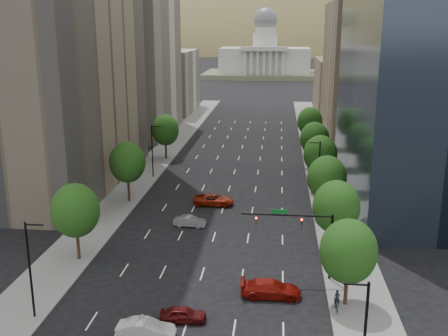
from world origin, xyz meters
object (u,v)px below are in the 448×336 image
(car_white, at_px, (146,329))
(car_red_far, at_px, (214,200))
(capitol, at_px, (265,60))
(car_silver, at_px, (190,221))
(cyclist, at_px, (337,304))
(traffic_signal, at_px, (307,231))
(car_maroon, at_px, (183,314))
(car_red_near, at_px, (271,289))

(car_white, relative_size, car_red_far, 0.84)
(capitol, distance_m, car_silver, 206.72)
(car_silver, bearing_deg, cyclist, -135.65)
(car_red_far, bearing_deg, traffic_signal, -151.89)
(car_red_far, height_order, cyclist, cyclist)
(car_white, relative_size, car_maroon, 1.19)
(car_silver, height_order, cyclist, cyclist)
(traffic_signal, relative_size, car_silver, 2.20)
(capitol, xyz_separation_m, car_red_near, (7.16, -223.78, -7.74))
(car_white, relative_size, car_red_near, 0.84)
(car_white, distance_m, car_maroon, 3.82)
(car_maroon, relative_size, car_red_far, 0.70)
(capitol, distance_m, car_white, 231.90)
(car_red_near, relative_size, car_maroon, 1.42)
(capitol, distance_m, car_maroon, 229.08)
(cyclist, bearing_deg, car_silver, 130.39)
(traffic_signal, height_order, car_silver, traffic_signal)
(car_red_near, xyz_separation_m, car_maroon, (-7.51, -5.16, -0.15))
(capitol, distance_m, cyclist, 226.60)
(car_white, height_order, car_maroon, car_white)
(car_white, height_order, car_red_near, car_red_near)
(traffic_signal, bearing_deg, cyclist, -68.19)
(traffic_signal, height_order, car_red_near, traffic_signal)
(traffic_signal, bearing_deg, car_red_near, -129.57)
(car_red_far, xyz_separation_m, cyclist, (14.58, -28.17, 0.04))
(car_red_near, bearing_deg, cyclist, -112.46)
(traffic_signal, xyz_separation_m, car_red_far, (-12.03, 21.78, -4.37))
(car_maroon, distance_m, car_red_far, 31.04)
(capitol, bearing_deg, car_red_far, -90.43)
(car_white, bearing_deg, traffic_signal, -48.64)
(capitol, relative_size, car_maroon, 14.79)
(car_white, xyz_separation_m, car_maroon, (2.59, 2.81, -0.11))
(car_maroon, bearing_deg, capitol, -5.75)
(cyclist, bearing_deg, car_maroon, -167.90)
(capitol, height_order, car_white, capitol)
(car_white, xyz_separation_m, car_silver, (-0.55, 25.22, -0.11))
(capitol, relative_size, car_red_far, 10.36)
(capitol, height_order, car_red_near, capitol)
(car_white, height_order, car_silver, car_white)
(car_red_near, height_order, cyclist, cyclist)
(traffic_signal, height_order, car_red_far, traffic_signal)
(car_maroon, xyz_separation_m, cyclist, (13.43, 2.85, 0.15))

